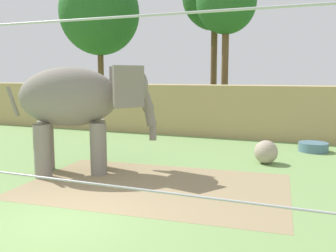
# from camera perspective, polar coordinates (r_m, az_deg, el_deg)

# --- Properties ---
(ground_plane) EXTENTS (120.00, 120.00, 0.00)m
(ground_plane) POSITION_cam_1_polar(r_m,az_deg,el_deg) (8.08, -16.17, -13.65)
(ground_plane) COLOR #759956
(dirt_patch) EXTENTS (7.19, 4.88, 0.01)m
(dirt_patch) POSITION_cam_1_polar(r_m,az_deg,el_deg) (9.96, -1.98, -9.19)
(dirt_patch) COLOR #937F5B
(dirt_patch) RESTS_ON ground
(embankment_wall) EXTENTS (36.00, 1.80, 2.45)m
(embankment_wall) POSITION_cam_1_polar(r_m,az_deg,el_deg) (18.38, 6.62, 2.50)
(embankment_wall) COLOR tan
(embankment_wall) RESTS_ON ground
(elephant) EXTENTS (3.90, 3.21, 3.23)m
(elephant) POSITION_cam_1_polar(r_m,az_deg,el_deg) (11.32, -13.19, 3.68)
(elephant) COLOR gray
(elephant) RESTS_ON ground
(enrichment_ball) EXTENTS (0.78, 0.78, 0.78)m
(enrichment_ball) POSITION_cam_1_polar(r_m,az_deg,el_deg) (12.72, 14.87, -3.89)
(enrichment_ball) COLOR tan
(enrichment_ball) RESTS_ON ground
(water_tub) EXTENTS (1.10, 1.10, 0.35)m
(water_tub) POSITION_cam_1_polar(r_m,az_deg,el_deg) (15.32, 21.49, -3.01)
(water_tub) COLOR slate
(water_tub) RESTS_ON ground
(tree_behind_wall) EXTENTS (5.91, 5.91, 10.62)m
(tree_behind_wall) POSITION_cam_1_polar(r_m,az_deg,el_deg) (29.09, -10.53, 16.75)
(tree_behind_wall) COLOR brown
(tree_behind_wall) RESTS_ON ground
(tree_right_of_centre) EXTENTS (3.80, 3.80, 9.51)m
(tree_right_of_centre) POSITION_cam_1_polar(r_m,az_deg,el_deg) (24.89, 8.97, 18.17)
(tree_right_of_centre) COLOR brown
(tree_right_of_centre) RESTS_ON ground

